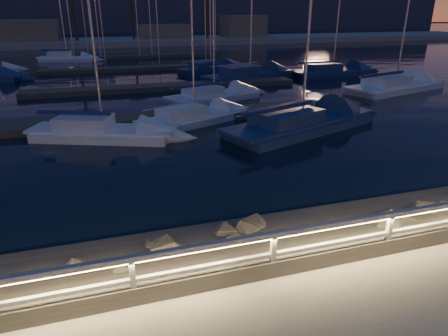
% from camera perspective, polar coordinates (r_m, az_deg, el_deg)
% --- Properties ---
extents(ground, '(400.00, 400.00, 0.00)m').
position_cam_1_polar(ground, '(10.11, 17.53, -12.16)').
color(ground, '#ADA69C').
rests_on(ground, ground).
extents(harbor_water, '(400.00, 440.00, 0.60)m').
position_cam_1_polar(harbor_water, '(38.84, -9.59, 11.82)').
color(harbor_water, black).
rests_on(harbor_water, ground).
extents(guard_rail, '(44.11, 0.12, 1.06)m').
position_cam_1_polar(guard_rail, '(9.68, 17.71, -8.42)').
color(guard_rail, silver).
rests_on(guard_rail, ground).
extents(riprap, '(30.86, 2.65, 1.29)m').
position_cam_1_polar(riprap, '(10.08, -13.20, -13.40)').
color(riprap, '#5E5A51').
rests_on(riprap, ground).
extents(floating_docks, '(22.00, 36.00, 0.40)m').
position_cam_1_polar(floating_docks, '(40.00, -9.92, 12.90)').
color(floating_docks, '#544E46').
rests_on(floating_docks, ground).
extents(far_shore, '(160.00, 14.00, 5.20)m').
position_cam_1_polar(far_shore, '(81.10, -14.38, 17.34)').
color(far_shore, '#ADA69C').
rests_on(far_shore, ground).
extents(distant_hills, '(230.00, 37.50, 18.00)m').
position_cam_1_polar(distant_hills, '(141.43, -25.77, 19.35)').
color(distant_hills, '#33394F').
rests_on(distant_hills, ground).
extents(sailboat_b, '(7.52, 4.64, 12.45)m').
position_cam_1_polar(sailboat_b, '(21.12, -17.39, 5.17)').
color(sailboat_b, white).
rests_on(sailboat_b, ground).
extents(sailboat_c, '(7.48, 4.10, 12.25)m').
position_cam_1_polar(sailboat_c, '(29.04, -1.76, 10.39)').
color(sailboat_c, white).
rests_on(sailboat_c, ground).
extents(sailboat_d, '(9.95, 5.97, 16.30)m').
position_cam_1_polar(sailboat_d, '(21.88, 10.62, 6.44)').
color(sailboat_d, navy).
rests_on(sailboat_d, ground).
extents(sailboat_f, '(7.11, 4.56, 11.82)m').
position_cam_1_polar(sailboat_f, '(23.01, -4.63, 7.35)').
color(sailboat_f, white).
rests_on(sailboat_f, ground).
extents(sailboat_g, '(9.68, 5.55, 15.88)m').
position_cam_1_polar(sailboat_g, '(38.17, 3.43, 13.18)').
color(sailboat_g, navy).
rests_on(sailboat_g, ground).
extents(sailboat_h, '(10.04, 5.38, 16.37)m').
position_cam_1_polar(sailboat_h, '(35.31, 23.08, 10.83)').
color(sailboat_h, white).
rests_on(sailboat_h, ground).
extents(sailboat_k, '(7.71, 4.94, 12.77)m').
position_cam_1_polar(sailboat_k, '(43.35, -2.13, 14.13)').
color(sailboat_k, navy).
rests_on(sailboat_k, ground).
extents(sailboat_l, '(8.99, 3.17, 14.96)m').
position_cam_1_polar(sailboat_l, '(42.08, 15.00, 13.24)').
color(sailboat_l, navy).
rests_on(sailboat_l, ground).
extents(sailboat_m, '(7.43, 3.91, 12.27)m').
position_cam_1_polar(sailboat_m, '(56.02, -21.68, 14.42)').
color(sailboat_m, white).
rests_on(sailboat_m, ground).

